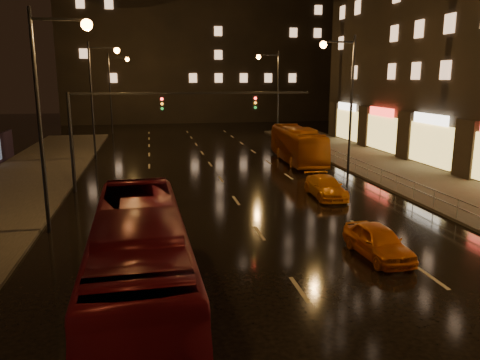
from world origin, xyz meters
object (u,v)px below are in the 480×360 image
(taxi_far, at_px, (326,187))
(bus_red, at_px, (140,261))
(bus_curb, at_px, (297,145))
(taxi_near, at_px, (378,241))

(taxi_far, bearing_deg, bus_red, -129.29)
(bus_curb, height_order, taxi_far, bus_curb)
(bus_curb, bearing_deg, bus_red, -114.42)
(bus_red, xyz_separation_m, taxi_far, (10.71, 12.24, -0.99))
(bus_curb, distance_m, taxi_near, 21.78)
(bus_red, height_order, taxi_near, bus_red)
(taxi_far, bearing_deg, bus_curb, 82.42)
(bus_red, xyz_separation_m, bus_curb, (12.70, 24.16, -0.14))
(bus_curb, relative_size, taxi_near, 2.75)
(bus_curb, xyz_separation_m, taxi_far, (-1.99, -11.91, -0.85))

